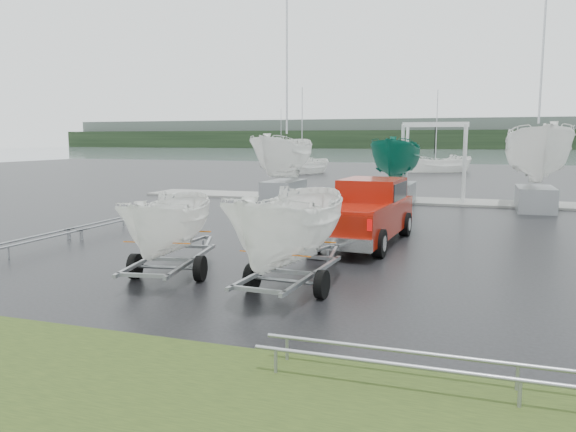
{
  "coord_description": "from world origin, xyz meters",
  "views": [
    {
      "loc": [
        3.4,
        -16.86,
        3.29
      ],
      "look_at": [
        -1.46,
        -2.54,
        1.2
      ],
      "focal_mm": 35.0,
      "sensor_mm": 36.0,
      "label": 1
    }
  ],
  "objects_px": {
    "pickup_truck": "(366,210)",
    "trailer_parked": "(168,174)",
    "boat_hoist": "(435,151)",
    "trailer_hitched": "(290,163)"
  },
  "relations": [
    {
      "from": "trailer_parked",
      "to": "boat_hoist",
      "type": "xyz_separation_m",
      "value": [
        4.66,
        18.41,
        0.2
      ]
    },
    {
      "from": "pickup_truck",
      "to": "trailer_parked",
      "type": "relative_size",
      "value": 1.34
    },
    {
      "from": "pickup_truck",
      "to": "trailer_parked",
      "type": "height_order",
      "value": "trailer_parked"
    },
    {
      "from": "trailer_parked",
      "to": "pickup_truck",
      "type": "bearing_deg",
      "value": 50.38
    },
    {
      "from": "pickup_truck",
      "to": "boat_hoist",
      "type": "height_order",
      "value": "boat_hoist"
    },
    {
      "from": "pickup_truck",
      "to": "trailer_hitched",
      "type": "bearing_deg",
      "value": -90.0
    },
    {
      "from": "trailer_hitched",
      "to": "trailer_parked",
      "type": "xyz_separation_m",
      "value": [
        -3.09,
        0.28,
        -0.32
      ]
    },
    {
      "from": "trailer_hitched",
      "to": "trailer_parked",
      "type": "relative_size",
      "value": 1.14
    },
    {
      "from": "pickup_truck",
      "to": "trailer_parked",
      "type": "distance_m",
      "value": 7.26
    },
    {
      "from": "trailer_hitched",
      "to": "trailer_parked",
      "type": "bearing_deg",
      "value": 178.51
    }
  ]
}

